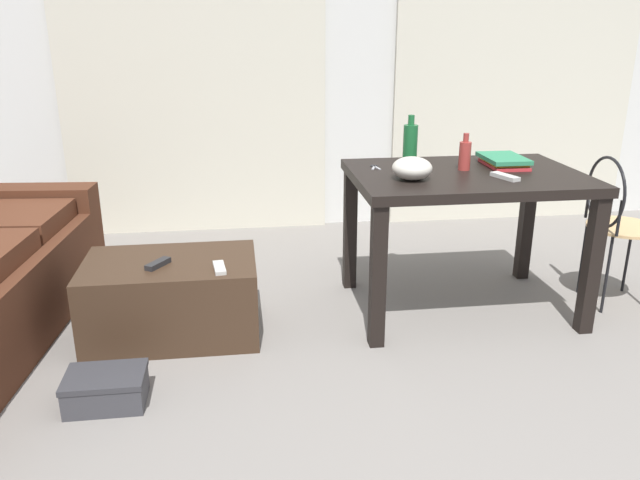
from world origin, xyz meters
name	(u,v)px	position (x,y,z in m)	size (l,w,h in m)	color
ground_plane	(425,330)	(0.00, 1.12, 0.00)	(7.28, 7.28, 0.00)	gray
wall_back	(358,57)	(0.00, 3.03, 1.24)	(6.21, 0.10, 2.48)	silver
curtains	(360,85)	(0.00, 2.95, 1.05)	(4.24, 0.03, 2.11)	beige
coffee_table	(172,298)	(-1.26, 1.26, 0.19)	(0.83, 0.53, 0.39)	#382619
craft_table	(465,193)	(0.25, 1.36, 0.65)	(1.17, 0.83, 0.76)	black
wire_chair	(615,214)	(1.08, 1.32, 0.51)	(0.38, 0.39, 0.83)	tan
bottle_near	(465,155)	(0.25, 1.42, 0.83)	(0.06, 0.06, 0.19)	#99332D
bottle_far	(410,142)	(0.03, 1.65, 0.86)	(0.08, 0.08, 0.26)	#195B2D
bowl	(412,168)	(-0.07, 1.25, 0.81)	(0.20, 0.20, 0.11)	beige
book_stack	(504,161)	(0.50, 1.48, 0.78)	(0.21, 0.30, 0.05)	red
tv_remote_on_table	(505,177)	(0.39, 1.21, 0.77)	(0.05, 0.16, 0.02)	#B7B7B2
scissors	(375,167)	(-0.19, 1.54, 0.76)	(0.05, 0.11, 0.00)	#9EA0A5
tv_remote_primary	(219,268)	(-1.02, 1.11, 0.40)	(0.05, 0.15, 0.02)	#B7B7B2
tv_remote_secondary	(158,264)	(-1.31, 1.19, 0.40)	(0.04, 0.14, 0.03)	#232326
shoebox	(106,389)	(-1.48, 0.66, 0.07)	(0.32, 0.23, 0.14)	#38383D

